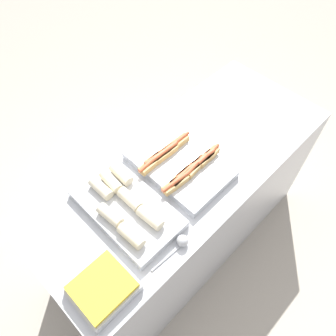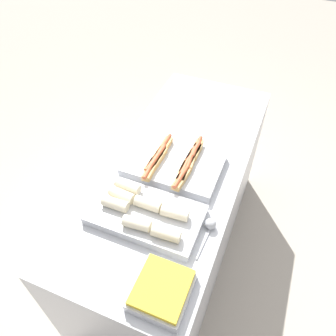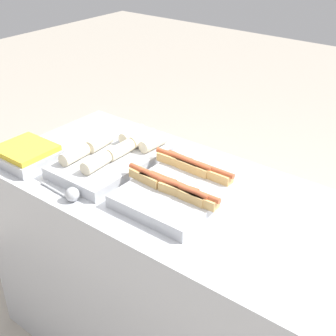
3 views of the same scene
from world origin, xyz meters
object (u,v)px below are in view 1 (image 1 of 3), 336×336
object	(u,v)px
tray_wraps	(125,206)
tray_side_front	(103,288)
serving_spoon_near	(181,242)
tray_hotdogs	(180,164)

from	to	relation	value
tray_wraps	tray_side_front	distance (m)	0.39
tray_wraps	serving_spoon_near	size ratio (longest dim) A/B	2.50
tray_hotdogs	serving_spoon_near	size ratio (longest dim) A/B	2.40
tray_hotdogs	serving_spoon_near	xyz separation A→B (m)	(-0.31, -0.30, -0.01)
tray_hotdogs	tray_wraps	distance (m)	0.37
tray_side_front	tray_wraps	bearing A→B (deg)	35.38
tray_wraps	tray_side_front	xyz separation A→B (m)	(-0.32, -0.23, -0.00)
tray_hotdogs	tray_side_front	bearing A→B (deg)	-162.55
tray_hotdogs	serving_spoon_near	distance (m)	0.44
tray_hotdogs	tray_side_front	world-z (taller)	tray_hotdogs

